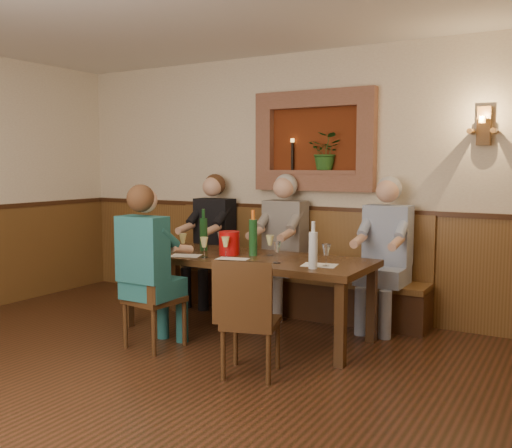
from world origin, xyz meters
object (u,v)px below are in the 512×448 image
at_px(chair_near_right, 251,342).
at_px(wine_bottle_green_b, 204,233).
at_px(bench, 290,282).
at_px(spittoon_bucket, 229,243).
at_px(person_chair_front, 151,281).
at_px(person_bench_left, 210,250).
at_px(wine_bottle_green_a, 253,237).
at_px(dining_table, 244,264).
at_px(water_bottle, 313,249).
at_px(person_bench_right, 384,266).
at_px(person_bench_mid, 281,256).
at_px(chair_near_left, 153,317).

distance_m(chair_near_right, wine_bottle_green_b, 1.62).
xyz_separation_m(bench, spittoon_bucket, (-0.16, -0.96, 0.53)).
distance_m(chair_near_right, person_chair_front, 1.13).
height_order(person_bench_left, wine_bottle_green_a, person_bench_left).
relative_size(person_chair_front, wine_bottle_green_a, 3.34).
bearing_deg(bench, person_chair_front, -105.34).
bearing_deg(person_chair_front, dining_table, 58.73).
relative_size(chair_near_right, spittoon_bucket, 4.10).
height_order(chair_near_right, wine_bottle_green_a, wine_bottle_green_a).
bearing_deg(spittoon_bucket, water_bottle, -14.53).
xyz_separation_m(dining_table, wine_bottle_green_a, (0.06, 0.06, 0.25)).
height_order(bench, person_bench_right, person_bench_right).
xyz_separation_m(person_bench_left, wine_bottle_green_a, (1.04, -0.78, 0.31)).
bearing_deg(person_bench_left, spittoon_bucket, -46.15).
distance_m(person_bench_mid, wine_bottle_green_a, 0.85).
relative_size(chair_near_right, person_bench_right, 0.61).
bearing_deg(person_chair_front, bench, 74.66).
bearing_deg(person_chair_front, chair_near_left, 95.03).
distance_m(chair_near_left, spittoon_bucket, 0.99).
distance_m(person_bench_right, spittoon_bucket, 1.52).
xyz_separation_m(person_bench_right, water_bottle, (-0.25, -1.10, 0.29)).
distance_m(person_bench_mid, wine_bottle_green_b, 0.94).
distance_m(dining_table, chair_near_left, 0.97).
xyz_separation_m(person_bench_mid, person_bench_right, (1.13, 0.00, -0.01)).
relative_size(chair_near_left, water_bottle, 2.44).
relative_size(person_bench_left, wine_bottle_green_a, 3.47).
height_order(chair_near_right, spittoon_bucket, spittoon_bucket).
distance_m(chair_near_right, spittoon_bucket, 1.30).
relative_size(chair_near_left, person_chair_front, 0.66).
xyz_separation_m(dining_table, wine_bottle_green_b, (-0.52, 0.08, 0.25)).
distance_m(person_bench_right, wine_bottle_green_a, 1.32).
distance_m(dining_table, spittoon_bucket, 0.24).
bearing_deg(wine_bottle_green_b, person_bench_left, 120.81).
xyz_separation_m(person_chair_front, water_bottle, (1.30, 0.51, 0.32)).
xyz_separation_m(dining_table, person_bench_right, (1.08, 0.84, -0.06)).
bearing_deg(bench, person_bench_right, -5.70).
height_order(dining_table, water_bottle, water_bottle).
bearing_deg(person_bench_right, bench, 174.30).
bearing_deg(person_bench_left, person_bench_right, 0.00).
bearing_deg(person_bench_mid, person_chair_front, -104.64).
bearing_deg(person_bench_left, chair_near_left, -72.59).
height_order(chair_near_right, wine_bottle_green_b, wine_bottle_green_b).
height_order(dining_table, person_bench_mid, person_bench_mid).
distance_m(dining_table, person_bench_right, 1.37).
relative_size(chair_near_right, water_bottle, 2.32).
height_order(dining_table, chair_near_left, chair_near_left).
relative_size(person_chair_front, wine_bottle_green_b, 3.48).
distance_m(person_chair_front, wine_bottle_green_a, 1.05).
distance_m(person_bench_left, person_bench_right, 2.05).
relative_size(chair_near_left, wine_bottle_green_a, 2.22).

